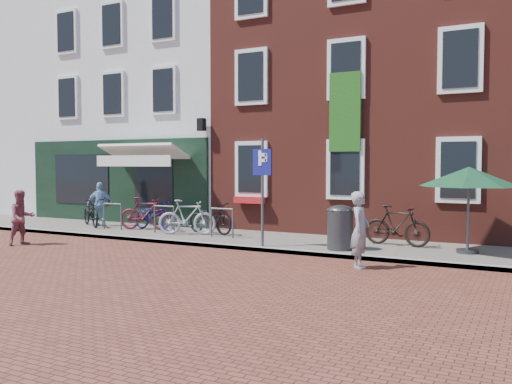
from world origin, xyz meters
The scene contains 17 objects.
ground centered at (0.00, 0.00, 0.00)m, with size 80.00×80.00×0.00m, color brown.
sidewalk centered at (1.00, 1.50, 0.05)m, with size 24.00×3.00×0.10m, color slate.
building_stucco centered at (-5.00, 7.00, 4.50)m, with size 8.00×8.00×9.00m, color silver.
building_brick_mid centered at (2.00, 7.00, 5.00)m, with size 6.00×8.00×10.00m, color maroon.
filler_left centered at (-12.50, 7.00, 4.50)m, with size 7.00×8.00×9.00m, color silver.
litter_bin centered at (4.13, 0.66, 0.69)m, with size 0.62×0.62×1.14m.
parking_sign centered at (2.25, 0.24, 1.82)m, with size 0.50×0.08×2.68m.
parasol centered at (6.91, 1.52, 1.95)m, with size 2.22×2.22×2.09m.
woman centered at (5.08, -0.88, 0.80)m, with size 0.58×0.38×1.59m, color gray.
boy centered at (-3.83, -1.91, 0.73)m, with size 0.71×0.55×1.46m, color #8E4350.
cafe_person centered at (-4.51, 1.73, 0.83)m, with size 0.85×0.36×1.46m, color #88AED9.
bicycle_0 centered at (-4.73, 1.53, 0.56)m, with size 0.61×1.74×0.92m, color black.
bicycle_1 centered at (-2.53, 1.59, 0.61)m, with size 0.48×1.69×1.02m, color #591523.
bicycle_2 centered at (-2.21, 1.66, 0.56)m, with size 0.61×1.74×0.92m, color #150E5A.
bicycle_3 centered at (-0.69, 1.22, 0.61)m, with size 0.48×1.69×1.02m, color #9B9C9E.
bicycle_4 centered at (-0.22, 1.72, 0.56)m, with size 0.61×1.74×0.92m, color black.
bicycle_5 centered at (5.20, 1.89, 0.61)m, with size 0.48×1.69×1.02m, color black.
Camera 1 is at (8.31, -11.72, 2.16)m, focal length 38.01 mm.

